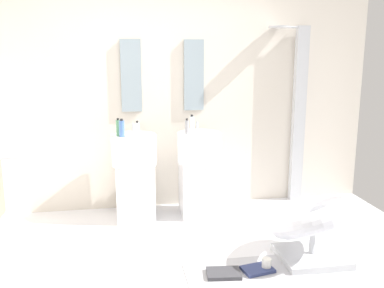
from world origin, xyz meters
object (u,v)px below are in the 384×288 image
Objects in this scene: pedestal_sink_right at (199,171)px; coffee_mug at (266,264)px; soap_bottle_clear at (192,124)px; shower_column at (298,111)px; magazine_navy at (258,269)px; soap_bottle_green at (118,128)px; lounge_chair at (314,222)px; soap_bottle_white at (137,129)px; soap_bottle_blue at (122,129)px; soap_bottle_grey at (187,127)px; pedestal_sink_left at (135,174)px; magazine_charcoal at (224,273)px.

pedestal_sink_right reaches higher than coffee_mug.
pedestal_sink_right is 10.29× the size of coffee_mug.
soap_bottle_clear reaches higher than coffee_mug.
shower_column reaches higher than coffee_mug.
soap_bottle_green is at bearing 118.13° from magazine_navy.
magazine_navy is at bearing -121.38° from shower_column.
soap_bottle_green is (-1.61, 1.17, 0.65)m from lounge_chair.
shower_column is 12.45× the size of soap_bottle_white.
soap_bottle_clear is 0.78m from soap_bottle_blue.
soap_bottle_white reaches higher than magazine_navy.
coffee_mug is at bearing -7.76° from magazine_navy.
soap_bottle_blue reaches higher than soap_bottle_grey.
soap_bottle_blue is 0.07m from soap_bottle_green.
lounge_chair is 2.04m from soap_bottle_blue.
soap_bottle_clear reaches higher than magazine_navy.
lounge_chair is at bearing -35.30° from soap_bottle_blue.
soap_bottle_clear reaches higher than soap_bottle_white.
soap_bottle_white is 0.90× the size of soap_bottle_green.
soap_bottle_green is at bearing -177.65° from pedestal_sink_right.
soap_bottle_white is 0.16m from soap_bottle_blue.
soap_bottle_blue is 0.67m from soap_bottle_grey.
soap_bottle_blue reaches higher than pedestal_sink_right.
soap_bottle_clear is 0.99× the size of soap_bottle_green.
pedestal_sink_left is 5.54× the size of soap_bottle_green.
soap_bottle_blue is (-0.16, 0.03, 0.01)m from soap_bottle_white.
lounge_chair is at bearing -57.68° from pedestal_sink_right.
soap_bottle_white is at bearing -168.01° from shower_column.
soap_bottle_green reaches higher than pedestal_sink_left.
shower_column reaches higher than pedestal_sink_left.
coffee_mug is 0.60× the size of soap_bottle_white.
soap_bottle_white is (-1.42, 1.09, 0.64)m from lounge_chair.
soap_bottle_white is 0.91× the size of soap_bottle_clear.
soap_bottle_white is at bearing 142.51° from lounge_chair.
soap_bottle_green is (-0.79, -0.13, 0.00)m from soap_bottle_clear.
shower_column is 2.17m from magazine_navy.
lounge_chair is 1.91m from soap_bottle_white.
soap_bottle_blue is 1.01× the size of soap_bottle_green.
shower_column is at bearing 10.41° from soap_bottle_blue.
shower_column reaches higher than pedestal_sink_right.
magazine_navy is 1.51× the size of soap_bottle_grey.
magazine_navy is at bearing -50.17° from soap_bottle_green.
soap_bottle_blue is at bearing -57.98° from soap_bottle_green.
shower_column is 2.33m from magazine_charcoal.
soap_bottle_grey reaches higher than lounge_chair.
pedestal_sink_left is 0.92× the size of lounge_chair.
coffee_mug is at bearing -164.72° from lounge_chair.
soap_bottle_green reaches higher than magazine_charcoal.
soap_bottle_green is at bearing -170.35° from soap_bottle_clear.
lounge_chair is 11.15× the size of coffee_mug.
soap_bottle_grey is (-0.08, -0.15, -0.01)m from soap_bottle_clear.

